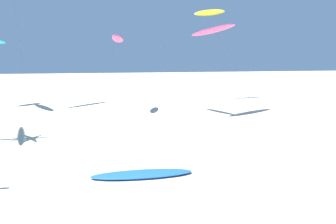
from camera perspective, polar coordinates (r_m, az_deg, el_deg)
name	(u,v)px	position (r m, az deg, el deg)	size (l,w,h in m)	color
flying_kite_2	(215,30)	(44.78, 7.69, 13.20)	(7.83, 9.67, 11.94)	#EA5193
flying_kite_3	(118,39)	(46.96, -8.20, 11.77)	(2.92, 12.59, 10.35)	#EA5193
flying_kite_5	(210,13)	(60.63, 6.82, 15.86)	(5.56, 9.93, 15.48)	yellow
grounded_kite_2	(142,174)	(22.24, -4.29, -10.08)	(6.42, 1.75, 0.27)	blue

